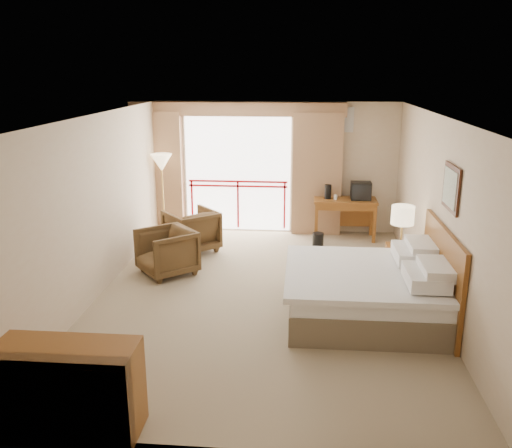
# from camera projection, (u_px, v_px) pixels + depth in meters

# --- Properties ---
(floor) EXTENTS (7.00, 7.00, 0.00)m
(floor) POSITION_uv_depth(u_px,v_px,m) (263.00, 295.00, 8.29)
(floor) COLOR gray
(floor) RESTS_ON ground
(ceiling) EXTENTS (7.00, 7.00, 0.00)m
(ceiling) POSITION_uv_depth(u_px,v_px,m) (264.00, 116.00, 7.54)
(ceiling) COLOR white
(ceiling) RESTS_ON wall_back
(wall_back) EXTENTS (5.00, 0.00, 5.00)m
(wall_back) POSITION_uv_depth(u_px,v_px,m) (276.00, 168.00, 11.26)
(wall_back) COLOR #CBB190
(wall_back) RESTS_ON ground
(wall_front) EXTENTS (5.00, 0.00, 5.00)m
(wall_front) POSITION_uv_depth(u_px,v_px,m) (234.00, 313.00, 4.56)
(wall_front) COLOR #CBB190
(wall_front) RESTS_ON ground
(wall_left) EXTENTS (0.00, 7.00, 7.00)m
(wall_left) POSITION_uv_depth(u_px,v_px,m) (98.00, 206.00, 8.12)
(wall_left) COLOR #CBB190
(wall_left) RESTS_ON ground
(wall_right) EXTENTS (0.00, 7.00, 7.00)m
(wall_right) POSITION_uv_depth(u_px,v_px,m) (439.00, 213.00, 7.70)
(wall_right) COLOR #CBB190
(wall_right) RESTS_ON ground
(balcony_door) EXTENTS (2.40, 0.00, 2.40)m
(balcony_door) POSITION_uv_depth(u_px,v_px,m) (238.00, 174.00, 11.35)
(balcony_door) COLOR white
(balcony_door) RESTS_ON wall_back
(balcony_railing) EXTENTS (2.09, 0.03, 1.02)m
(balcony_railing) POSITION_uv_depth(u_px,v_px,m) (238.00, 193.00, 11.44)
(balcony_railing) COLOR #AD0E16
(balcony_railing) RESTS_ON wall_back
(curtain_left) EXTENTS (1.00, 0.26, 2.50)m
(curtain_left) POSITION_uv_depth(u_px,v_px,m) (159.00, 172.00, 11.35)
(curtain_left) COLOR #896041
(curtain_left) RESTS_ON wall_back
(curtain_right) EXTENTS (1.00, 0.26, 2.50)m
(curtain_right) POSITION_uv_depth(u_px,v_px,m) (317.00, 174.00, 11.08)
(curtain_right) COLOR #896041
(curtain_right) RESTS_ON wall_back
(valance) EXTENTS (4.40, 0.22, 0.28)m
(valance) POSITION_uv_depth(u_px,v_px,m) (237.00, 109.00, 10.88)
(valance) COLOR #896041
(valance) RESTS_ON wall_back
(hvac_vent) EXTENTS (0.50, 0.04, 0.50)m
(hvac_vent) POSITION_uv_depth(u_px,v_px,m) (341.00, 120.00, 10.85)
(hvac_vent) COLOR silver
(hvac_vent) RESTS_ON wall_back
(bed) EXTENTS (2.13, 2.06, 0.97)m
(bed) POSITION_uv_depth(u_px,v_px,m) (368.00, 291.00, 7.48)
(bed) COLOR brown
(bed) RESTS_ON floor
(headboard) EXTENTS (0.06, 2.10, 1.30)m
(headboard) POSITION_uv_depth(u_px,v_px,m) (441.00, 275.00, 7.33)
(headboard) COLOR brown
(headboard) RESTS_ON wall_right
(framed_art) EXTENTS (0.04, 0.72, 0.60)m
(framed_art) POSITION_uv_depth(u_px,v_px,m) (451.00, 188.00, 6.99)
(framed_art) COLOR black
(framed_art) RESTS_ON wall_right
(nightstand) EXTENTS (0.42, 0.50, 0.60)m
(nightstand) POSITION_uv_depth(u_px,v_px,m) (400.00, 264.00, 8.72)
(nightstand) COLOR brown
(nightstand) RESTS_ON floor
(table_lamp) EXTENTS (0.36, 0.36, 0.64)m
(table_lamp) POSITION_uv_depth(u_px,v_px,m) (403.00, 216.00, 8.55)
(table_lamp) COLOR tan
(table_lamp) RESTS_ON nightstand
(phone) EXTENTS (0.20, 0.17, 0.08)m
(phone) POSITION_uv_depth(u_px,v_px,m) (399.00, 247.00, 8.49)
(phone) COLOR black
(phone) RESTS_ON nightstand
(desk) EXTENTS (1.25, 0.60, 0.82)m
(desk) POSITION_uv_depth(u_px,v_px,m) (345.00, 207.00, 10.95)
(desk) COLOR brown
(desk) RESTS_ON floor
(tv) EXTENTS (0.39, 0.31, 0.36)m
(tv) POSITION_uv_depth(u_px,v_px,m) (361.00, 191.00, 10.77)
(tv) COLOR black
(tv) RESTS_ON desk
(coffee_maker) EXTENTS (0.16, 0.16, 0.29)m
(coffee_maker) POSITION_uv_depth(u_px,v_px,m) (328.00, 192.00, 10.84)
(coffee_maker) COLOR black
(coffee_maker) RESTS_ON desk
(cup) EXTENTS (0.09, 0.09, 0.10)m
(cup) POSITION_uv_depth(u_px,v_px,m) (335.00, 197.00, 10.80)
(cup) COLOR white
(cup) RESTS_ON desk
(wastebasket) EXTENTS (0.27, 0.27, 0.27)m
(wastebasket) POSITION_uv_depth(u_px,v_px,m) (318.00, 240.00, 10.51)
(wastebasket) COLOR black
(wastebasket) RESTS_ON floor
(armchair_far) EXTENTS (1.21, 1.21, 0.79)m
(armchair_far) POSITION_uv_depth(u_px,v_px,m) (192.00, 250.00, 10.31)
(armchair_far) COLOR #432F19
(armchair_far) RESTS_ON floor
(armchair_near) EXTENTS (1.19, 1.18, 0.78)m
(armchair_near) POSITION_uv_depth(u_px,v_px,m) (168.00, 273.00, 9.15)
(armchair_near) COLOR #432F19
(armchair_near) RESTS_ON floor
(side_table) EXTENTS (0.54, 0.54, 0.59)m
(side_table) POSITION_uv_depth(u_px,v_px,m) (177.00, 235.00, 9.89)
(side_table) COLOR black
(side_table) RESTS_ON floor
(book) EXTENTS (0.18, 0.24, 0.02)m
(book) POSITION_uv_depth(u_px,v_px,m) (177.00, 225.00, 9.84)
(book) COLOR white
(book) RESTS_ON side_table
(floor_lamp) EXTENTS (0.43, 0.43, 1.69)m
(floor_lamp) POSITION_uv_depth(u_px,v_px,m) (162.00, 166.00, 10.90)
(floor_lamp) COLOR tan
(floor_lamp) RESTS_ON floor
(dresser) EXTENTS (1.34, 0.57, 0.89)m
(dresser) POSITION_uv_depth(u_px,v_px,m) (68.00, 390.00, 5.06)
(dresser) COLOR brown
(dresser) RESTS_ON floor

